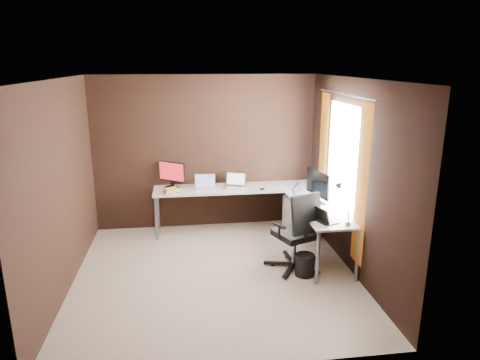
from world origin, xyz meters
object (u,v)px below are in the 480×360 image
at_px(drawer_pedestal, 299,217).
at_px(office_chair, 296,246).
at_px(laptop_white, 205,186).
at_px(laptop_black_small, 324,218).
at_px(laptop_black_big, 301,199).
at_px(monitor_right, 318,185).
at_px(wastebasket, 305,265).
at_px(laptop_silver, 235,184).
at_px(desk_lamp, 343,199).
at_px(book_stack, 171,191).
at_px(monitor_left, 172,173).

relative_size(drawer_pedestal, office_chair, 0.55).
bearing_deg(office_chair, laptop_white, 105.46).
bearing_deg(laptop_black_small, laptop_black_big, -14.05).
bearing_deg(monitor_right, drawer_pedestal, -4.70).
xyz_separation_m(monitor_right, laptop_black_small, (-0.14, -0.72, -0.23)).
distance_m(laptop_white, office_chair, 1.90).
distance_m(office_chair, wastebasket, 0.28).
height_order(laptop_silver, wastebasket, laptop_silver).
relative_size(laptop_black_small, desk_lamp, 0.66).
bearing_deg(desk_lamp, wastebasket, -179.06).
height_order(laptop_black_small, office_chair, office_chair).
distance_m(drawer_pedestal, book_stack, 2.05).
bearing_deg(monitor_left, wastebasket, -11.46).
relative_size(laptop_black_small, book_stack, 1.26).
distance_m(monitor_left, wastebasket, 2.61).
height_order(monitor_right, book_stack, monitor_right).
xyz_separation_m(desk_lamp, office_chair, (-0.48, 0.30, -0.74)).
bearing_deg(laptop_silver, monitor_right, -21.11).
bearing_deg(laptop_white, drawer_pedestal, -6.49).
bearing_deg(monitor_left, monitor_right, 7.60).
xyz_separation_m(drawer_pedestal, laptop_white, (-1.46, 0.35, 0.48)).
distance_m(drawer_pedestal, laptop_white, 1.58).
xyz_separation_m(laptop_silver, laptop_black_small, (0.92, -1.70, -0.00)).
bearing_deg(laptop_white, office_chair, -45.47).
bearing_deg(laptop_white, laptop_black_small, -42.68).
xyz_separation_m(monitor_right, office_chair, (-0.43, -0.51, -0.68)).
distance_m(monitor_right, desk_lamp, 0.82).
distance_m(laptop_white, book_stack, 0.56).
distance_m(laptop_black_small, desk_lamp, 0.36).
distance_m(monitor_right, office_chair, 0.96).
height_order(laptop_silver, book_stack, laptop_silver).
bearing_deg(laptop_black_big, drawer_pedestal, 14.09).
distance_m(monitor_left, laptop_black_small, 2.64).
xyz_separation_m(monitor_left, laptop_black_small, (1.93, -1.80, -0.19)).
bearing_deg(book_stack, desk_lamp, -36.80).
distance_m(laptop_black_big, office_chair, 0.78).
xyz_separation_m(drawer_pedestal, monitor_left, (-1.98, 0.48, 0.67)).
relative_size(laptop_black_big, desk_lamp, 0.88).
relative_size(laptop_white, laptop_black_big, 0.76).
relative_size(laptop_silver, laptop_black_big, 0.86).
bearing_deg(monitor_left, laptop_black_small, -7.83).
bearing_deg(drawer_pedestal, monitor_right, -81.57).
height_order(laptop_black_small, desk_lamp, desk_lamp).
xyz_separation_m(drawer_pedestal, office_chair, (-0.34, -1.11, 0.02)).
bearing_deg(book_stack, laptop_black_small, -37.68).
bearing_deg(laptop_silver, monitor_left, -163.58).
xyz_separation_m(laptop_black_small, wastebasket, (-0.23, -0.00, -0.63)).
xyz_separation_m(laptop_black_small, book_stack, (-1.94, 1.50, -0.01)).
height_order(laptop_black_small, wastebasket, laptop_black_small).
distance_m(desk_lamp, office_chair, 0.93).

